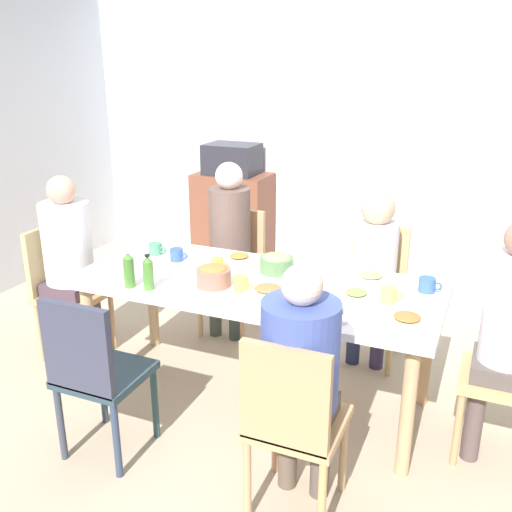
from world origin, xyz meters
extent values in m
plane|color=tan|center=(0.00, 0.00, 0.00)|extent=(6.40, 6.40, 0.00)
cube|color=silver|center=(0.00, 2.35, 1.30)|extent=(5.57, 0.12, 2.60)
cube|color=white|center=(0.00, 0.00, 0.74)|extent=(2.06, 0.87, 0.04)
cylinder|color=tan|center=(-0.93, -0.34, 0.36)|extent=(0.07, 0.07, 0.72)
cylinder|color=tan|center=(0.93, -0.34, 0.36)|extent=(0.07, 0.07, 0.72)
cylinder|color=tan|center=(-0.93, 0.34, 0.36)|extent=(0.07, 0.07, 0.72)
cylinder|color=tan|center=(0.93, 0.34, 0.36)|extent=(0.07, 0.07, 0.72)
cube|color=tan|center=(1.33, 0.00, 0.44)|extent=(0.40, 0.40, 0.04)
cylinder|color=tan|center=(1.16, -0.17, 0.21)|extent=(0.04, 0.04, 0.43)
cylinder|color=tan|center=(1.16, 0.17, 0.21)|extent=(0.04, 0.04, 0.43)
cylinder|color=#564644|center=(1.23, -0.08, 0.23)|extent=(0.09, 0.09, 0.45)
cylinder|color=brown|center=(1.23, 0.08, 0.23)|extent=(0.09, 0.09, 0.45)
cube|color=#514844|center=(1.33, 0.00, 0.50)|extent=(0.30, 0.30, 0.10)
cube|color=#283C47|center=(-0.52, -0.74, 0.44)|extent=(0.40, 0.40, 0.04)
cylinder|color=#373C4B|center=(-0.69, -0.91, 0.21)|extent=(0.04, 0.04, 0.43)
cylinder|color=#2F3C54|center=(-0.35, -0.91, 0.21)|extent=(0.04, 0.04, 0.43)
cylinder|color=#303A4B|center=(-0.69, -0.57, 0.21)|extent=(0.04, 0.04, 0.43)
cylinder|color=#243F42|center=(-0.35, -0.57, 0.21)|extent=(0.04, 0.04, 0.43)
cube|color=#37394D|center=(-0.52, -0.92, 0.68)|extent=(0.38, 0.04, 0.45)
cube|color=tan|center=(-0.52, 0.74, 0.44)|extent=(0.40, 0.40, 0.04)
cylinder|color=tan|center=(-0.35, 0.91, 0.21)|extent=(0.04, 0.04, 0.43)
cylinder|color=tan|center=(-0.69, 0.91, 0.21)|extent=(0.04, 0.04, 0.43)
cylinder|color=tan|center=(-0.35, 0.57, 0.21)|extent=(0.04, 0.04, 0.43)
cylinder|color=tan|center=(-0.69, 0.57, 0.21)|extent=(0.04, 0.04, 0.43)
cube|color=tan|center=(-0.52, 0.92, 0.68)|extent=(0.38, 0.04, 0.45)
cylinder|color=#38443E|center=(-0.44, 0.64, 0.23)|extent=(0.09, 0.09, 0.45)
cylinder|color=#3E493F|center=(-0.60, 0.64, 0.23)|extent=(0.09, 0.09, 0.45)
cube|color=#423D45|center=(-0.52, 0.74, 0.50)|extent=(0.30, 0.30, 0.10)
cylinder|color=brown|center=(-0.52, 0.74, 0.82)|extent=(0.29, 0.29, 0.54)
sphere|color=beige|center=(-0.52, 0.74, 1.18)|extent=(0.19, 0.19, 0.19)
cube|color=tan|center=(0.52, 0.74, 0.44)|extent=(0.40, 0.40, 0.04)
cylinder|color=tan|center=(0.69, 0.91, 0.21)|extent=(0.04, 0.04, 0.43)
cylinder|color=tan|center=(0.35, 0.91, 0.21)|extent=(0.04, 0.04, 0.43)
cylinder|color=tan|center=(0.69, 0.57, 0.21)|extent=(0.04, 0.04, 0.43)
cylinder|color=tan|center=(0.35, 0.57, 0.21)|extent=(0.04, 0.04, 0.43)
cube|color=tan|center=(0.52, 0.92, 0.68)|extent=(0.38, 0.04, 0.45)
cylinder|color=#352B4B|center=(0.60, 0.64, 0.23)|extent=(0.09, 0.09, 0.45)
cylinder|color=#242D50|center=(0.44, 0.64, 0.23)|extent=(0.09, 0.09, 0.45)
cube|color=#253948|center=(0.52, 0.74, 0.50)|extent=(0.30, 0.30, 0.10)
cylinder|color=silver|center=(0.52, 0.74, 0.76)|extent=(0.29, 0.29, 0.41)
sphere|color=tan|center=(0.52, 0.74, 1.06)|extent=(0.22, 0.22, 0.22)
cube|color=tan|center=(-1.33, 0.00, 0.44)|extent=(0.40, 0.40, 0.04)
cylinder|color=tan|center=(-1.50, 0.17, 0.21)|extent=(0.04, 0.04, 0.43)
cylinder|color=tan|center=(-1.50, -0.17, 0.21)|extent=(0.04, 0.04, 0.43)
cylinder|color=tan|center=(-1.16, 0.17, 0.21)|extent=(0.04, 0.04, 0.43)
cylinder|color=tan|center=(-1.16, -0.17, 0.21)|extent=(0.04, 0.04, 0.43)
cube|color=tan|center=(-1.51, 0.00, 0.68)|extent=(0.04, 0.38, 0.45)
cylinder|color=#48404B|center=(-1.23, 0.08, 0.23)|extent=(0.09, 0.09, 0.45)
cylinder|color=#473544|center=(-1.23, -0.08, 0.23)|extent=(0.09, 0.09, 0.45)
cube|color=#493745|center=(-1.33, 0.00, 0.50)|extent=(0.30, 0.30, 0.10)
cylinder|color=silver|center=(-1.33, 0.00, 0.81)|extent=(0.31, 0.31, 0.53)
sphere|color=tan|center=(-1.33, 0.00, 1.16)|extent=(0.18, 0.18, 0.18)
cube|color=tan|center=(0.52, -0.74, 0.44)|extent=(0.40, 0.40, 0.04)
cylinder|color=tan|center=(0.35, -0.91, 0.21)|extent=(0.04, 0.04, 0.43)
cylinder|color=tan|center=(0.69, -0.91, 0.21)|extent=(0.04, 0.04, 0.43)
cylinder|color=tan|center=(0.35, -0.57, 0.21)|extent=(0.04, 0.04, 0.43)
cylinder|color=tan|center=(0.69, -0.57, 0.21)|extent=(0.04, 0.04, 0.43)
cube|color=tan|center=(0.52, -0.92, 0.68)|extent=(0.38, 0.04, 0.45)
cylinder|color=brown|center=(0.44, -0.64, 0.23)|extent=(0.09, 0.09, 0.45)
cylinder|color=#514741|center=(0.60, -0.64, 0.23)|extent=(0.09, 0.09, 0.45)
cube|color=#51453D|center=(0.52, -0.74, 0.50)|extent=(0.30, 0.30, 0.10)
cylinder|color=#4153A1|center=(0.52, -0.74, 0.78)|extent=(0.33, 0.33, 0.47)
sphere|color=beige|center=(0.52, -0.74, 1.09)|extent=(0.17, 0.17, 0.17)
cylinder|color=silver|center=(-0.24, 0.29, 0.76)|extent=(0.22, 0.22, 0.01)
ellipsoid|color=#A46F31|center=(-0.24, 0.29, 0.78)|extent=(0.12, 0.12, 0.02)
cylinder|color=white|center=(0.59, 0.28, 0.76)|extent=(0.23, 0.23, 0.01)
ellipsoid|color=tan|center=(0.59, 0.28, 0.78)|extent=(0.13, 0.13, 0.02)
cylinder|color=white|center=(0.12, -0.13, 0.76)|extent=(0.26, 0.26, 0.01)
ellipsoid|color=#AC693D|center=(0.12, -0.13, 0.78)|extent=(0.14, 0.14, 0.02)
cylinder|color=silver|center=(0.57, 0.00, 0.76)|extent=(0.20, 0.20, 0.01)
ellipsoid|color=#78A24A|center=(0.57, 0.00, 0.78)|extent=(0.11, 0.11, 0.02)
cylinder|color=silver|center=(0.51, -0.27, 0.76)|extent=(0.25, 0.25, 0.01)
ellipsoid|color=#7B9355|center=(0.51, -0.27, 0.78)|extent=(0.14, 0.14, 0.02)
cylinder|color=silver|center=(0.87, -0.20, 0.76)|extent=(0.24, 0.24, 0.01)
ellipsoid|color=#AA6832|center=(0.87, -0.20, 0.78)|extent=(0.13, 0.13, 0.02)
cylinder|color=#926251|center=(-0.19, -0.15, 0.81)|extent=(0.19, 0.19, 0.10)
ellipsoid|color=#BB6B35|center=(-0.19, -0.15, 0.86)|extent=(0.15, 0.15, 0.04)
cylinder|color=#527849|center=(0.05, 0.18, 0.80)|extent=(0.20, 0.20, 0.09)
ellipsoid|color=tan|center=(0.05, 0.18, 0.85)|extent=(0.16, 0.16, 0.04)
cylinder|color=#E6CE55|center=(0.74, 0.00, 0.80)|extent=(0.08, 0.08, 0.08)
torus|color=#EDCF53|center=(0.80, 0.00, 0.80)|extent=(0.05, 0.01, 0.05)
cylinder|color=#EBCA4C|center=(-0.02, -0.17, 0.80)|extent=(0.08, 0.08, 0.09)
torus|color=#DCBF52|center=(0.03, -0.17, 0.80)|extent=(0.05, 0.01, 0.05)
cylinder|color=yellow|center=(-0.28, 0.07, 0.80)|extent=(0.08, 0.08, 0.08)
torus|color=gold|center=(-0.23, 0.07, 0.80)|extent=(0.05, 0.01, 0.05)
cylinder|color=white|center=(0.37, 0.23, 0.79)|extent=(0.07, 0.07, 0.07)
torus|color=white|center=(0.42, 0.23, 0.79)|extent=(0.05, 0.01, 0.05)
cylinder|color=#468763|center=(-0.77, 0.17, 0.79)|extent=(0.09, 0.09, 0.07)
torus|color=#438F5F|center=(-0.72, 0.17, 0.79)|extent=(0.05, 0.01, 0.05)
cylinder|color=#DDC94F|center=(0.29, 0.00, 0.79)|extent=(0.09, 0.09, 0.07)
torus|color=#ECCD4E|center=(0.34, 0.00, 0.79)|extent=(0.05, 0.01, 0.05)
cylinder|color=#305198|center=(-0.58, 0.12, 0.80)|extent=(0.08, 0.08, 0.08)
torus|color=#32589E|center=(-0.53, 0.12, 0.80)|extent=(0.05, 0.01, 0.05)
cylinder|color=#345999|center=(0.91, 0.22, 0.80)|extent=(0.09, 0.09, 0.08)
torus|color=#3656A2|center=(0.96, 0.22, 0.80)|extent=(0.05, 0.01, 0.05)
cylinder|color=#4A8332|center=(-0.49, -0.34, 0.84)|extent=(0.06, 0.06, 0.16)
cone|color=#46752E|center=(-0.49, -0.34, 0.93)|extent=(0.05, 0.05, 0.03)
cylinder|color=black|center=(-0.49, -0.34, 0.95)|extent=(0.03, 0.03, 0.01)
cylinder|color=#467F31|center=(-0.60, -0.35, 0.84)|extent=(0.06, 0.06, 0.17)
cone|color=#488832|center=(-0.60, -0.35, 0.94)|extent=(0.05, 0.05, 0.03)
cylinder|color=white|center=(-0.60, -0.35, 0.96)|extent=(0.03, 0.03, 0.01)
cube|color=brown|center=(-1.12, 2.05, 0.45)|extent=(0.70, 0.44, 0.90)
cube|color=#272730|center=(-1.12, 2.05, 1.04)|extent=(0.48, 0.36, 0.28)
camera|label=1|loc=(1.19, -2.78, 1.98)|focal=40.56mm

